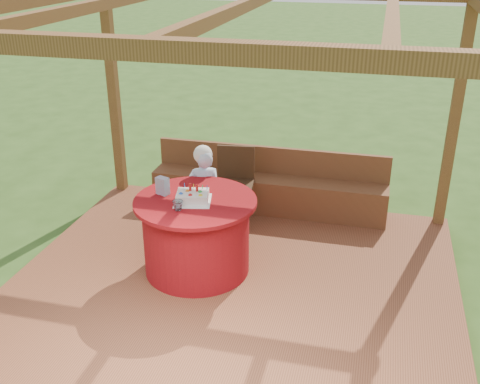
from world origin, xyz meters
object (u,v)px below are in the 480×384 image
object	(u,v)px
table	(196,235)
birthday_cake	(193,197)
gift_bag	(163,186)
drinking_glass	(178,206)
bench	(268,190)
chair	(235,180)
elderly_woman	(204,192)

from	to	relation	value
table	birthday_cake	world-z (taller)	birthday_cake
birthday_cake	gift_bag	xyz separation A→B (m)	(-0.35, 0.09, 0.04)
gift_bag	drinking_glass	size ratio (longest dim) A/B	1.74
bench	chair	world-z (taller)	chair
chair	table	bearing A→B (deg)	-93.27
birthday_cake	drinking_glass	distance (m)	0.24
birthday_cake	chair	bearing A→B (deg)	86.29
bench	drinking_glass	distance (m)	2.04
elderly_woman	gift_bag	distance (m)	0.73
table	bench	bearing A→B (deg)	75.18
table	birthday_cake	xyz separation A→B (m)	(-0.01, -0.04, 0.45)
chair	birthday_cake	size ratio (longest dim) A/B	2.12
bench	table	xyz separation A→B (m)	(-0.43, -1.62, 0.15)
bench	chair	size ratio (longest dim) A/B	3.29
bench	chair	xyz separation A→B (m)	(-0.36, -0.34, 0.25)
drinking_glass	elderly_woman	bearing A→B (deg)	92.51
drinking_glass	table	bearing A→B (deg)	72.48
bench	gift_bag	xyz separation A→B (m)	(-0.79, -1.57, 0.64)
bench	gift_bag	world-z (taller)	gift_bag
elderly_woman	drinking_glass	bearing A→B (deg)	-87.49
gift_bag	drinking_glass	xyz separation A→B (m)	(0.28, -0.32, -0.04)
elderly_woman	drinking_glass	xyz separation A→B (m)	(0.04, -0.94, 0.27)
bench	elderly_woman	size ratio (longest dim) A/B	2.61
bench	elderly_woman	world-z (taller)	elderly_woman
chair	drinking_glass	size ratio (longest dim) A/B	8.74
birthday_cake	drinking_glass	bearing A→B (deg)	-107.48
bench	gift_bag	bearing A→B (deg)	-116.86
table	gift_bag	world-z (taller)	gift_bag
elderly_woman	birthday_cake	xyz separation A→B (m)	(0.11, -0.71, 0.27)
bench	drinking_glass	bearing A→B (deg)	-105.21
bench	table	size ratio (longest dim) A/B	2.40
chair	gift_bag	distance (m)	1.36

